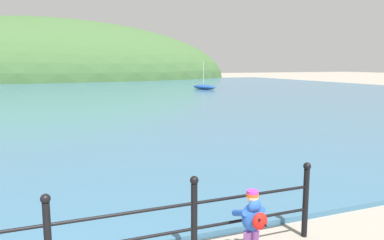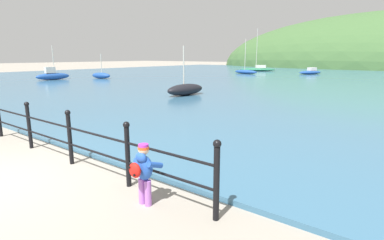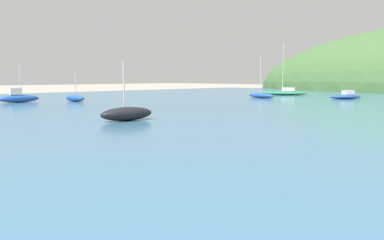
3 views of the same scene
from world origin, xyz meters
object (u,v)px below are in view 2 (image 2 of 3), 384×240
boat_green_fishing (246,72)px  boat_twin_mast (185,89)px  boat_far_left (101,75)px  child_in_coat (143,169)px  boat_far_right (310,72)px  boat_white_sailboat (53,75)px  boat_blue_hull (258,69)px

boat_green_fishing → boat_twin_mast: boat_green_fishing is taller
boat_green_fishing → boat_far_left: size_ratio=1.77×
child_in_coat → boat_far_left: bearing=145.5°
child_in_coat → boat_far_left: (-22.42, 15.42, -0.21)m
boat_far_right → boat_white_sailboat: bearing=-124.5°
boat_far_left → boat_white_sailboat: boat_white_sailboat is taller
boat_blue_hull → boat_twin_mast: size_ratio=2.20×
boat_far_right → boat_twin_mast: 25.37m
boat_blue_hull → boat_white_sailboat: 28.30m
boat_blue_hull → boat_twin_mast: bearing=-72.6°
boat_far_left → boat_white_sailboat: size_ratio=0.76×
boat_green_fishing → boat_twin_mast: (7.15, -21.08, 0.07)m
child_in_coat → boat_twin_mast: (-7.51, 10.40, -0.17)m
child_in_coat → boat_blue_hull: 41.98m
boat_far_right → boat_far_left: bearing=-125.4°
child_in_coat → boat_far_right: size_ratio=0.28×
boat_green_fishing → child_in_coat: bearing=-65.0°
boat_blue_hull → boat_far_right: boat_blue_hull is taller
boat_blue_hull → boat_white_sailboat: boat_blue_hull is taller
child_in_coat → boat_far_left: size_ratio=0.41×
boat_white_sailboat → boat_green_fishing: bearing=63.5°
boat_green_fishing → boat_white_sailboat: boat_green_fishing is taller
boat_far_left → boat_white_sailboat: (-2.18, -3.84, 0.10)m
boat_green_fishing → boat_far_left: (-7.76, -16.06, 0.03)m
boat_far_right → boat_white_sailboat: (-16.64, -24.18, 0.14)m
child_in_coat → boat_twin_mast: bearing=125.8°
child_in_coat → boat_far_left: 27.21m
boat_far_right → boat_far_left: (-14.47, -20.34, 0.04)m
boat_green_fishing → boat_far_left: bearing=-115.8°
boat_green_fishing → boat_white_sailboat: (-9.93, -19.90, 0.13)m
boat_blue_hull → boat_far_right: (8.42, -2.90, -0.04)m
child_in_coat → boat_white_sailboat: bearing=154.8°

